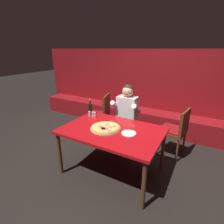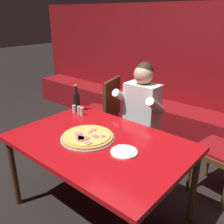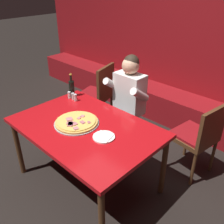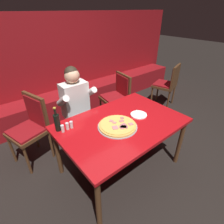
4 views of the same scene
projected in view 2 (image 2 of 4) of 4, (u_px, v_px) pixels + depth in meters
The scene contains 12 objects.
ground_plane at pixel (100, 211), 2.37m from camera, with size 24.00×24.00×0.00m, color black.
booth_wall_panel at pixel (204, 73), 3.55m from camera, with size 6.80×0.16×1.90m, color maroon.
booth_bench at pixel (188, 126), 3.60m from camera, with size 6.46×0.48×0.46m, color maroon.
main_dining_table at pixel (99, 148), 2.12m from camera, with size 1.50×1.01×0.76m.
pizza at pixel (88, 137), 2.12m from camera, with size 0.46×0.46×0.05m.
plate_white_paper at pixel (124, 152), 1.91m from camera, with size 0.21×0.21×0.02m.
beer_bottle at pixel (77, 101), 2.69m from camera, with size 0.07×0.07×0.29m.
shaker_parmesan at pixel (74, 109), 2.66m from camera, with size 0.04×0.04×0.09m.
shaker_red_pepper_flakes at pixel (82, 112), 2.59m from camera, with size 0.04×0.04×0.09m.
shaker_black_pepper at pixel (79, 111), 2.62m from camera, with size 0.04×0.04×0.09m.
diner_seated_blue_shirt at pixel (137, 115), 2.75m from camera, with size 0.53×0.53×1.27m.
dining_chair_by_booth at pixel (104, 108), 3.31m from camera, with size 0.54×0.54×0.98m.
Camera 2 is at (1.29, -1.33, 1.76)m, focal length 40.00 mm.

